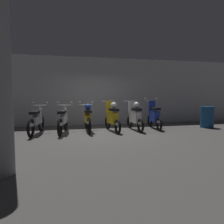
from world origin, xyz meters
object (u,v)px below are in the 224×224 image
(motorbike_slot_1, at_px, (63,120))
(motorbike_slot_2, at_px, (88,118))
(motorbike_slot_3, at_px, (112,117))
(motorbike_slot_5, at_px, (154,116))
(trash_bin, at_px, (207,117))
(motorbike_slot_0, at_px, (36,121))
(motorbike_slot_4, at_px, (135,116))

(motorbike_slot_1, bearing_deg, motorbike_slot_2, 11.40)
(motorbike_slot_3, relative_size, motorbike_slot_5, 1.00)
(motorbike_slot_2, relative_size, trash_bin, 2.12)
(motorbike_slot_3, height_order, trash_bin, motorbike_slot_3)
(motorbike_slot_5, bearing_deg, motorbike_slot_0, -177.28)
(motorbike_slot_3, distance_m, motorbike_slot_4, 0.94)
(trash_bin, bearing_deg, motorbike_slot_5, 174.63)
(motorbike_slot_4, bearing_deg, motorbike_slot_5, 13.97)
(motorbike_slot_2, bearing_deg, motorbike_slot_1, -168.60)
(motorbike_slot_4, distance_m, motorbike_slot_5, 0.97)
(motorbike_slot_2, height_order, motorbike_slot_3, motorbike_slot_3)
(motorbike_slot_2, xyz_separation_m, motorbike_slot_5, (2.80, 0.06, -0.00))
(motorbike_slot_1, bearing_deg, trash_bin, 0.25)
(motorbike_slot_1, bearing_deg, motorbike_slot_4, 0.36)
(trash_bin, bearing_deg, motorbike_slot_1, -179.75)
(motorbike_slot_3, bearing_deg, motorbike_slot_4, 3.00)
(motorbike_slot_0, relative_size, motorbike_slot_2, 1.00)
(motorbike_slot_2, xyz_separation_m, motorbike_slot_4, (1.86, -0.17, 0.04))
(motorbike_slot_1, height_order, motorbike_slot_2, same)
(trash_bin, bearing_deg, motorbike_slot_2, 178.22)
(motorbike_slot_1, distance_m, motorbike_slot_3, 1.86)
(motorbike_slot_1, relative_size, motorbike_slot_2, 1.00)
(motorbike_slot_1, relative_size, motorbike_slot_3, 1.16)
(motorbike_slot_2, bearing_deg, motorbike_slot_4, -5.20)
(motorbike_slot_5, bearing_deg, motorbike_slot_2, -178.70)
(motorbike_slot_0, distance_m, motorbike_slot_1, 0.93)
(motorbike_slot_3, xyz_separation_m, motorbike_slot_4, (0.93, 0.05, 0.00))
(motorbike_slot_5, bearing_deg, motorbike_slot_4, -166.03)
(motorbike_slot_0, bearing_deg, motorbike_slot_3, -1.24)
(motorbike_slot_2, distance_m, motorbike_slot_4, 1.87)
(motorbike_slot_1, height_order, motorbike_slot_5, motorbike_slot_5)
(motorbike_slot_0, relative_size, motorbike_slot_5, 1.16)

